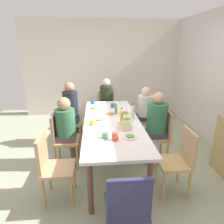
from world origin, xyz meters
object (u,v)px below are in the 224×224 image
at_px(chair_0, 61,137).
at_px(plate_1, 125,113).
at_px(person_2, 71,108).
at_px(chair_2, 68,119).
at_px(bottle_1, 133,111).
at_px(dining_table, 112,125).
at_px(cup_1, 93,122).
at_px(person_7, 156,121).
at_px(cup_4, 112,106).
at_px(bowl_0, 124,125).
at_px(person_4, 106,100).
at_px(chair_7, 160,133).
at_px(chair_3, 52,164).
at_px(bottle_0, 116,108).
at_px(cup_2, 104,104).
at_px(chair_4, 106,107).
at_px(chair_1, 180,158).
at_px(person_5, 144,109).
at_px(bottle_2, 121,116).
at_px(cup_5, 115,136).
at_px(plate_3, 94,108).
at_px(chair_6, 127,208).
at_px(chair_5, 148,117).
at_px(cup_0, 93,102).
at_px(person_0, 66,125).
at_px(plate_5, 130,136).
at_px(plate_0, 127,119).
at_px(plate_2, 110,114).
at_px(cup_3, 105,135).
at_px(plate_4, 100,120).

bearing_deg(chair_0, plate_1, 106.72).
distance_m(chair_0, person_2, 0.83).
relative_size(chair_2, bottle_1, 3.63).
bearing_deg(dining_table, chair_0, -90.00).
bearing_deg(cup_1, person_7, 98.07).
bearing_deg(chair_0, cup_4, 128.97).
bearing_deg(bowl_0, person_4, -175.06).
bearing_deg(chair_7, chair_2, -115.52).
bearing_deg(chair_3, bottle_0, 140.15).
xyz_separation_m(cup_2, cup_4, (0.06, 0.16, -0.01)).
bearing_deg(chair_4, chair_1, 19.36).
xyz_separation_m(person_5, bottle_2, (0.90, -0.60, 0.19)).
distance_m(chair_0, bowl_0, 1.07).
relative_size(person_7, bottle_2, 4.88).
distance_m(dining_table, cup_5, 0.70).
height_order(chair_3, cup_5, chair_3).
relative_size(plate_3, bottle_0, 0.99).
distance_m(chair_4, chair_6, 3.12).
relative_size(chair_1, person_7, 0.74).
xyz_separation_m(person_2, plate_3, (0.13, 0.44, 0.03)).
xyz_separation_m(dining_table, person_2, (-0.79, -0.74, 0.06)).
distance_m(chair_5, chair_6, 2.49).
height_order(person_7, cup_0, person_7).
xyz_separation_m(chair_3, person_7, (-0.79, 1.56, 0.22)).
relative_size(chair_0, cup_1, 7.39).
bearing_deg(person_0, plate_5, 55.48).
distance_m(chair_0, chair_1, 1.83).
xyz_separation_m(plate_0, plate_2, (-0.27, -0.25, -0.00)).
relative_size(chair_3, person_5, 0.79).
bearing_deg(plate_1, person_2, -114.75).
bearing_deg(person_2, chair_1, 44.72).
distance_m(person_7, cup_3, 1.07).
distance_m(chair_0, cup_4, 1.19).
distance_m(person_4, person_5, 1.00).
bearing_deg(chair_4, person_2, -43.55).
bearing_deg(person_5, person_0, -61.78).
distance_m(chair_7, cup_0, 1.55).
height_order(bowl_0, bottle_1, bottle_1).
bearing_deg(chair_4, chair_3, -19.36).
relative_size(chair_1, cup_1, 7.39).
height_order(chair_5, chair_7, same).
bearing_deg(chair_5, plate_4, -52.64).
height_order(chair_1, chair_4, same).
distance_m(plate_3, cup_3, 1.28).
height_order(chair_1, cup_0, chair_1).
xyz_separation_m(cup_5, bottle_0, (-1.00, 0.12, 0.06)).
bearing_deg(chair_6, chair_2, -160.64).
height_order(person_0, plate_3, person_0).
bearing_deg(cup_2, chair_2, -90.42).
relative_size(person_2, cup_4, 11.26).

